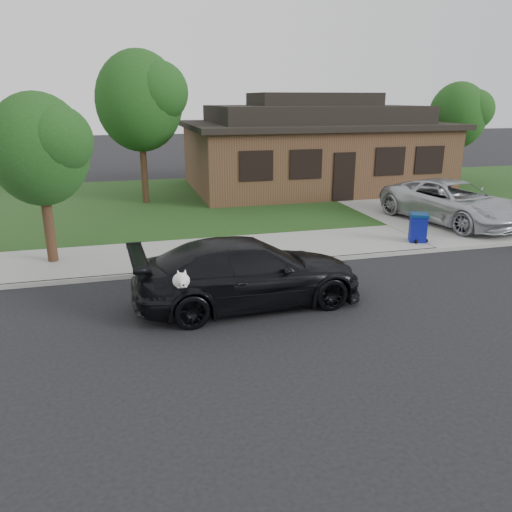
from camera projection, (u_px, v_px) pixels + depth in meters
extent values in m
plane|color=black|center=(382.00, 308.00, 11.22)|extent=(120.00, 120.00, 0.00)
cube|color=gray|center=(305.00, 245.00, 15.81)|extent=(60.00, 3.00, 0.12)
cube|color=gray|center=(323.00, 260.00, 14.43)|extent=(60.00, 0.12, 0.12)
cube|color=#193814|center=(245.00, 199.00, 23.18)|extent=(60.00, 13.00, 0.13)
cube|color=gray|center=(394.00, 204.00, 21.89)|extent=(4.50, 13.00, 0.14)
imported|color=black|center=(249.00, 272.00, 11.26)|extent=(5.32, 2.39, 1.51)
ellipsoid|color=white|center=(181.00, 280.00, 9.92)|extent=(0.34, 0.40, 0.30)
sphere|color=white|center=(182.00, 280.00, 9.67)|extent=(0.26, 0.26, 0.26)
cube|color=white|center=(183.00, 284.00, 9.57)|extent=(0.09, 0.12, 0.08)
sphere|color=black|center=(184.00, 285.00, 9.52)|extent=(0.04, 0.04, 0.04)
cone|color=white|center=(178.00, 273.00, 9.66)|extent=(0.11, 0.11, 0.14)
cone|color=white|center=(185.00, 272.00, 9.70)|extent=(0.11, 0.11, 0.14)
imported|color=#B3B6BB|center=(452.00, 202.00, 18.21)|extent=(3.67, 5.91, 1.52)
cube|color=navy|center=(418.00, 229.00, 15.95)|extent=(0.66, 0.66, 0.82)
cube|color=navy|center=(419.00, 215.00, 15.81)|extent=(0.72, 0.72, 0.09)
cylinder|color=black|center=(416.00, 242.00, 15.78)|extent=(0.09, 0.13, 0.13)
cylinder|color=black|center=(426.00, 241.00, 15.87)|extent=(0.09, 0.13, 0.13)
cube|color=#422B1C|center=(311.00, 157.00, 25.53)|extent=(12.00, 8.00, 3.00)
cube|color=black|center=(312.00, 125.00, 25.04)|extent=(12.60, 8.60, 0.25)
cube|color=black|center=(313.00, 114.00, 24.88)|extent=(10.00, 6.50, 0.80)
cube|color=black|center=(313.00, 99.00, 24.67)|extent=(6.00, 3.50, 0.60)
cube|color=black|center=(344.00, 177.00, 21.94)|extent=(1.00, 0.06, 2.10)
cube|color=black|center=(256.00, 166.00, 20.78)|extent=(1.30, 0.05, 1.10)
cube|color=black|center=(306.00, 164.00, 21.32)|extent=(1.30, 0.05, 1.10)
cube|color=black|center=(390.00, 161.00, 22.30)|extent=(1.30, 0.05, 1.10)
cube|color=black|center=(429.00, 160.00, 22.79)|extent=(1.30, 0.05, 1.10)
cylinder|color=#332114|center=(144.00, 174.00, 21.68)|extent=(0.28, 0.28, 2.48)
ellipsoid|color=#143811|center=(140.00, 101.00, 20.76)|extent=(3.60, 3.60, 4.14)
sphere|color=#26591E|center=(158.00, 92.00, 20.33)|extent=(2.52, 2.52, 2.52)
cylinder|color=#332114|center=(452.00, 163.00, 27.18)|extent=(0.28, 0.28, 2.03)
ellipsoid|color=#143811|center=(458.00, 115.00, 26.42)|extent=(3.00, 3.00, 3.45)
sphere|color=#26591E|center=(474.00, 110.00, 26.07)|extent=(2.10, 2.10, 2.10)
cylinder|color=#332114|center=(50.00, 230.00, 13.86)|extent=(0.28, 0.28, 1.80)
ellipsoid|color=#143811|center=(39.00, 150.00, 13.20)|extent=(2.60, 2.60, 2.99)
sphere|color=#26591E|center=(57.00, 140.00, 12.89)|extent=(1.82, 1.82, 1.82)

